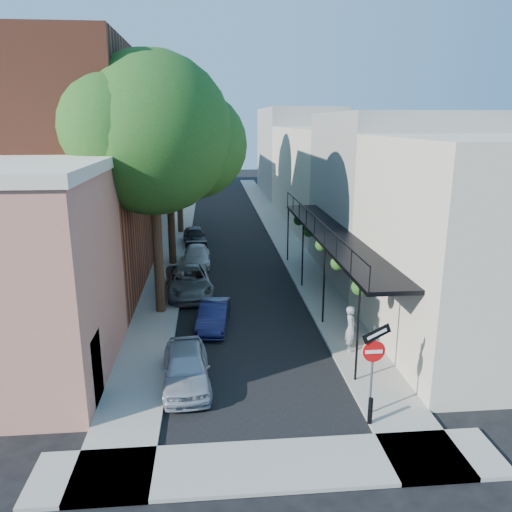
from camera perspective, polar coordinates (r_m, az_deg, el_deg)
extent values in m
plane|color=black|center=(14.60, 1.39, -20.62)|extent=(160.00, 160.00, 0.00)
cube|color=black|center=(42.64, -3.24, 3.60)|extent=(6.00, 64.00, 0.01)
cube|color=gray|center=(42.69, -8.63, 3.54)|extent=(2.00, 64.00, 0.12)
cube|color=gray|center=(42.95, 2.11, 3.78)|extent=(2.00, 64.00, 0.12)
cube|color=gray|center=(13.77, 1.91, -22.83)|extent=(12.00, 2.00, 0.12)
cube|color=beige|center=(16.44, -17.84, -12.12)|extent=(0.10, 1.20, 2.20)
cube|color=brown|center=(27.27, -23.85, 8.56)|extent=(10.00, 12.00, 12.00)
cube|color=gray|center=(26.02, -13.60, 13.58)|extent=(0.06, 7.00, 4.00)
cube|color=gray|center=(38.72, -16.70, 8.56)|extent=(8.00, 12.00, 9.00)
cube|color=beige|center=(52.43, -13.80, 10.88)|extent=(8.00, 16.00, 10.00)
cube|color=#B26C5B|center=(66.35, -12.02, 10.92)|extent=(8.00, 12.00, 8.00)
cube|color=beige|center=(20.66, 25.19, 1.02)|extent=(8.00, 9.00, 8.00)
cube|color=gray|center=(28.99, 15.97, 6.59)|extent=(8.00, 10.00, 9.00)
cube|color=beige|center=(43.27, 8.82, 8.98)|extent=(8.00, 20.00, 8.00)
cube|color=gray|center=(60.76, 4.73, 11.78)|extent=(8.00, 16.00, 10.00)
cube|color=black|center=(23.03, 9.00, 2.35)|extent=(2.00, 16.00, 0.15)
cube|color=black|center=(22.64, 6.76, 4.49)|extent=(0.05, 16.00, 0.05)
cylinder|color=black|center=(16.89, 11.55, -8.62)|extent=(0.08, 0.08, 3.40)
cylinder|color=black|center=(30.87, 3.67, 2.55)|extent=(0.08, 0.08, 3.40)
sphere|color=#1D4513|center=(17.42, 11.78, -3.51)|extent=(0.60, 0.60, 0.60)
sphere|color=#1D4513|center=(22.99, 7.51, 1.24)|extent=(0.60, 0.60, 0.60)
sphere|color=#1D4513|center=(28.74, 4.91, 4.11)|extent=(0.60, 0.60, 0.60)
cylinder|color=#595B60|center=(15.29, 13.10, -12.86)|extent=(0.07, 0.07, 2.90)
cylinder|color=red|center=(14.94, 13.31, -10.56)|extent=(0.66, 0.04, 0.66)
cube|color=white|center=(14.92, 13.34, -10.61)|extent=(0.50, 0.02, 0.10)
cylinder|color=white|center=(14.96, 13.28, -10.53)|extent=(0.70, 0.02, 0.70)
cube|color=black|center=(14.72, 13.63, -8.63)|extent=(0.89, 0.15, 0.58)
cube|color=white|center=(14.70, 13.67, -8.68)|extent=(0.60, 0.10, 0.31)
cylinder|color=black|center=(15.30, 12.92, -16.86)|extent=(0.14, 0.14, 0.80)
cylinder|color=#332214|center=(22.46, -11.21, 1.92)|extent=(0.44, 0.44, 7.00)
sphere|color=#1D4513|center=(21.89, -11.83, 13.51)|extent=(6.80, 6.80, 6.80)
sphere|color=#1D4513|center=(22.81, -7.14, 12.51)|extent=(4.76, 4.76, 4.76)
cylinder|color=#332214|center=(30.34, -9.71, 4.73)|extent=(0.44, 0.44, 6.30)
sphere|color=#1D4513|center=(29.88, -10.06, 12.38)|extent=(6.00, 6.00, 6.00)
sphere|color=#1D4513|center=(30.73, -7.03, 11.63)|extent=(4.20, 4.20, 4.20)
cylinder|color=#332214|center=(39.13, -8.78, 7.86)|extent=(0.44, 0.44, 7.35)
sphere|color=#1D4513|center=(38.83, -9.07, 14.79)|extent=(7.00, 7.00, 7.00)
sphere|color=#1D4513|center=(39.82, -6.35, 14.16)|extent=(4.90, 4.90, 4.90)
imported|color=#9EA3AF|center=(17.08, -8.01, -12.47)|extent=(1.81, 3.94, 1.31)
imported|color=#12163A|center=(21.37, -4.86, -6.81)|extent=(1.56, 3.50, 1.11)
imported|color=#585B5F|center=(25.52, -7.66, -2.91)|extent=(2.72, 5.06, 1.35)
imported|color=silver|center=(30.73, -6.78, 0.02)|extent=(1.66, 3.91, 1.13)
imported|color=black|center=(35.64, -7.03, 2.26)|extent=(1.90, 3.92, 1.29)
imported|color=gray|center=(19.25, 10.76, -8.15)|extent=(0.54, 0.71, 1.77)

